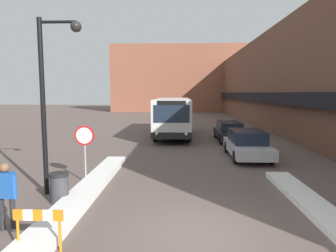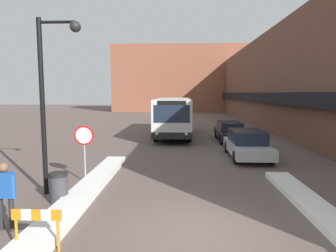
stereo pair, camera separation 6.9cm
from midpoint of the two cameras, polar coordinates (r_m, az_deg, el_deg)
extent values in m
plane|color=brown|center=(7.79, 5.16, -20.04)|extent=(160.00, 160.00, 0.00)
cube|color=brown|center=(32.68, 20.95, 7.85)|extent=(5.00, 60.00, 9.13)
cube|color=black|center=(31.90, 16.14, 5.34)|extent=(0.50, 60.00, 0.90)
cube|color=brown|center=(58.10, 2.62, 8.92)|extent=(26.00, 8.00, 12.19)
cube|color=silver|center=(11.21, -14.84, -11.20)|extent=(0.90, 9.18, 0.24)
cube|color=silver|center=(10.18, 25.91, -13.53)|extent=(0.90, 6.93, 0.22)
cube|color=silver|center=(24.23, 0.90, 2.25)|extent=(2.66, 10.01, 2.53)
cube|color=black|center=(24.32, 0.89, -0.21)|extent=(2.68, 10.03, 0.44)
cube|color=#192333|center=(24.20, 0.90, 3.09)|extent=(2.68, 9.21, 0.70)
cube|color=#192333|center=(19.20, 0.55, 2.32)|extent=(2.34, 0.03, 1.14)
cube|color=black|center=(19.16, 0.56, 4.42)|extent=(1.86, 0.03, 0.28)
sphere|color=#F2EAC6|center=(19.37, -2.28, -1.50)|extent=(0.20, 0.20, 0.20)
sphere|color=#F2EAC6|center=(19.32, 3.39, -1.53)|extent=(0.20, 0.20, 0.20)
cylinder|color=black|center=(21.33, -2.55, -1.51)|extent=(0.28, 1.11, 1.11)
cylinder|color=black|center=(21.26, 3.96, -1.54)|extent=(0.28, 1.11, 1.11)
cylinder|color=black|center=(27.47, -1.48, 0.25)|extent=(0.28, 1.11, 1.11)
cylinder|color=black|center=(27.42, 3.57, 0.23)|extent=(0.28, 1.11, 1.11)
cube|color=#B7B7BC|center=(16.55, 14.73, -4.05)|extent=(1.90, 4.45, 0.55)
cube|color=#192333|center=(16.56, 14.71, -1.92)|extent=(1.67, 2.45, 0.66)
cylinder|color=black|center=(15.50, 18.97, -5.67)|extent=(0.20, 0.66, 0.66)
cylinder|color=black|center=(15.09, 12.61, -5.79)|extent=(0.20, 0.66, 0.66)
cylinder|color=black|center=(18.11, 16.46, -3.89)|extent=(0.20, 0.66, 0.66)
cylinder|color=black|center=(17.76, 11.01, -3.94)|extent=(0.20, 0.66, 0.66)
cube|color=black|center=(22.15, 11.52, -1.46)|extent=(1.75, 4.90, 0.49)
cube|color=#192333|center=(22.20, 11.50, 0.00)|extent=(1.54, 2.69, 0.61)
cylinder|color=black|center=(20.85, 14.34, -2.52)|extent=(0.20, 0.65, 0.65)
cylinder|color=black|center=(20.57, 10.00, -2.53)|extent=(0.20, 0.65, 0.65)
cylinder|color=black|center=(23.79, 12.82, -1.40)|extent=(0.20, 0.65, 0.65)
cylinder|color=black|center=(23.55, 9.00, -1.40)|extent=(0.20, 0.65, 0.65)
cylinder|color=gray|center=(12.05, -15.69, -5.16)|extent=(0.07, 0.07, 2.21)
cylinder|color=red|center=(11.91, -15.82, -1.75)|extent=(0.76, 0.03, 0.76)
cylinder|color=white|center=(11.90, -15.84, -1.76)|extent=(0.62, 0.02, 0.62)
cylinder|color=black|center=(10.84, -22.85, 3.11)|extent=(0.16, 0.16, 5.88)
cylinder|color=black|center=(10.83, -20.49, 18.08)|extent=(1.20, 0.10, 0.10)
sphere|color=black|center=(10.59, -17.31, 17.63)|extent=(0.36, 0.36, 0.36)
cylinder|color=#232328|center=(8.90, -29.28, -14.38)|extent=(0.13, 0.13, 0.86)
cylinder|color=#232328|center=(8.73, -27.64, -14.71)|extent=(0.13, 0.13, 0.86)
cube|color=#1E51A3|center=(8.59, -28.74, -9.82)|extent=(0.49, 0.27, 0.65)
sphere|color=brown|center=(8.48, -28.90, -6.95)|extent=(0.24, 0.24, 0.24)
cylinder|color=#1E51A3|center=(8.46, -27.45, -10.22)|extent=(0.10, 0.10, 0.61)
cylinder|color=#38383D|center=(10.28, -20.15, -11.23)|extent=(0.56, 0.56, 0.85)
cylinder|color=black|center=(10.15, -20.26, -8.67)|extent=(0.59, 0.59, 0.10)
cylinder|color=orange|center=(7.73, -26.89, -18.09)|extent=(0.06, 0.06, 0.70)
cylinder|color=orange|center=(7.34, -20.13, -19.11)|extent=(0.06, 0.06, 0.70)
cube|color=orange|center=(7.54, -26.89, -14.86)|extent=(0.22, 0.04, 0.24)
cube|color=white|center=(7.44, -25.35, -15.07)|extent=(0.22, 0.04, 0.24)
cube|color=orange|center=(7.34, -23.77, -15.28)|extent=(0.22, 0.04, 0.24)
cube|color=white|center=(7.25, -22.15, -15.48)|extent=(0.22, 0.04, 0.24)
cube|color=orange|center=(7.17, -20.49, -15.67)|extent=(0.22, 0.04, 0.24)
camera|label=1|loc=(0.03, -90.12, -0.01)|focal=32.00mm
camera|label=2|loc=(0.03, 89.88, 0.01)|focal=32.00mm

